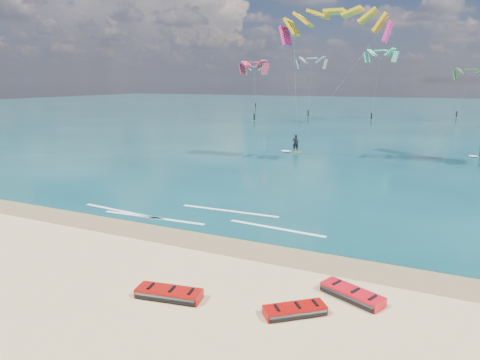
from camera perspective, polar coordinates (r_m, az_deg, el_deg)
name	(u,v)px	position (r m, az deg, el deg)	size (l,w,h in m)	color
ground	(337,144)	(56.63, 12.87, 4.69)	(320.00, 320.00, 0.00)	tan
wet_sand_strip	(184,238)	(22.69, -7.43, -7.64)	(320.00, 2.40, 0.01)	olive
sea	(390,112)	(119.70, 19.42, 8.59)	(320.00, 200.00, 0.04)	#0B353C
packed_kite_left	(169,298)	(16.97, -9.42, -15.24)	(2.72, 1.17, 0.43)	#A20D08
packed_kite_mid	(352,298)	(17.24, 14.69, -15.03)	(2.62, 1.17, 0.42)	red
packed_kite_right	(295,314)	(15.85, 7.30, -17.35)	(2.38, 1.06, 0.38)	#A20906
kitesurfer_main	(315,79)	(44.66, 9.91, 13.13)	(13.83, 8.07, 15.99)	gold
shoreline_foam	(191,216)	(25.94, -6.54, -4.84)	(15.80, 3.64, 0.01)	white
distant_kites	(359,90)	(93.76, 15.63, 11.45)	(73.53, 40.67, 13.55)	#BF384B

